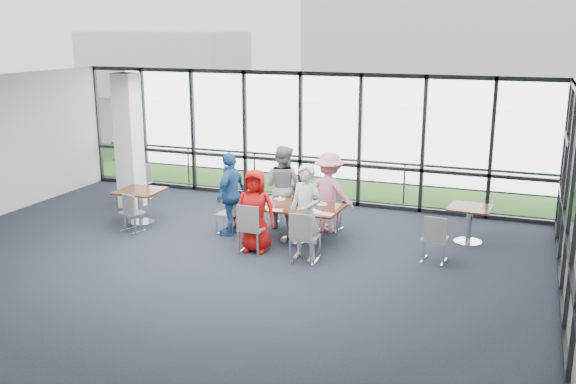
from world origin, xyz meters
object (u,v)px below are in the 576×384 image
(side_table_left, at_px, (140,195))
(diner_near_right, at_px, (306,212))
(chair_main_end, at_px, (228,214))
(chair_spare_la, at_px, (132,213))
(diner_near_left, at_px, (255,211))
(chair_main_fl, at_px, (285,206))
(chair_main_fr, at_px, (331,209))
(main_table, at_px, (293,211))
(structural_column, at_px, (129,141))
(chair_main_nl, at_px, (252,228))
(diner_far_left, at_px, (283,187))
(side_table_right, at_px, (470,213))
(chair_main_nr, at_px, (305,237))
(chair_spare_r, at_px, (435,239))
(diner_far_right, at_px, (329,193))
(diner_end, at_px, (231,194))
(chair_spare_lb, at_px, (140,183))

(side_table_left, bearing_deg, diner_near_right, -11.55)
(chair_main_end, xyz_separation_m, chair_spare_la, (-1.92, -0.66, 0.01))
(side_table_left, bearing_deg, diner_near_left, -14.00)
(chair_main_fl, distance_m, chair_main_fr, 1.04)
(main_table, bearing_deg, structural_column, 168.05)
(chair_main_nl, bearing_deg, diner_far_left, 91.12)
(chair_main_fr, bearing_deg, diner_near_right, 100.42)
(side_table_right, xyz_separation_m, chair_spare_la, (-6.73, -1.80, -0.21))
(chair_main_nr, height_order, chair_main_fr, chair_main_nr)
(diner_far_left, distance_m, chair_main_fl, 0.49)
(side_table_left, distance_m, chair_spare_la, 0.67)
(side_table_right, bearing_deg, chair_main_fl, -176.73)
(chair_main_nl, xyz_separation_m, chair_main_fl, (-0.06, 1.85, -0.04))
(chair_main_nl, bearing_deg, chair_main_nr, -7.44)
(chair_main_end, distance_m, chair_spare_la, 2.03)
(chair_main_fl, relative_size, chair_spare_r, 0.99)
(chair_spare_la, bearing_deg, diner_near_left, 14.15)
(main_table, height_order, chair_spare_la, chair_spare_la)
(structural_column, height_order, chair_main_nr, structural_column)
(chair_main_nl, xyz_separation_m, chair_main_nr, (1.13, -0.14, -0.00))
(diner_near_left, height_order, chair_main_fr, diner_near_left)
(diner_far_left, height_order, chair_main_fr, diner_far_left)
(chair_main_nl, bearing_deg, diner_near_left, 72.35)
(chair_main_nl, xyz_separation_m, chair_main_end, (-0.99, 0.92, -0.07))
(chair_main_nl, distance_m, chair_main_fr, 2.14)
(diner_far_left, bearing_deg, diner_far_right, -165.27)
(side_table_left, relative_size, chair_main_nl, 1.01)
(diner_end, height_order, chair_main_nr, diner_end)
(diner_end, distance_m, chair_main_fr, 2.16)
(diner_far_left, bearing_deg, side_table_left, 26.71)
(side_table_left, relative_size, chair_main_fr, 1.07)
(side_table_left, distance_m, chair_spare_r, 6.45)
(diner_far_right, xyz_separation_m, chair_spare_r, (2.37, -1.03, -0.41))
(structural_column, xyz_separation_m, chair_spare_r, (7.42, -1.24, -1.16))
(chair_main_fr, relative_size, chair_spare_la, 1.09)
(chair_main_nl, height_order, chair_main_end, chair_main_nl)
(side_table_right, xyz_separation_m, diner_near_left, (-3.80, -1.99, 0.18))
(structural_column, relative_size, diner_near_right, 1.78)
(diner_near_left, relative_size, diner_near_right, 0.90)
(side_table_right, relative_size, diner_end, 0.50)
(main_table, xyz_separation_m, diner_far_left, (-0.54, 0.80, 0.27))
(diner_end, bearing_deg, chair_main_fr, 121.85)
(chair_main_fr, xyz_separation_m, chair_spare_lb, (-5.18, 0.63, -0.01))
(chair_main_nl, relative_size, chair_spare_lb, 1.07)
(chair_main_nr, bearing_deg, diner_far_right, 90.21)
(chair_main_fl, relative_size, chair_spare_la, 1.06)
(structural_column, xyz_separation_m, chair_main_nr, (5.19, -2.10, -1.13))
(chair_main_nl, height_order, chair_main_fl, chair_main_nl)
(chair_main_end, bearing_deg, chair_main_nl, 47.04)
(diner_far_left, xyz_separation_m, diner_end, (-0.83, -0.82, -0.03))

